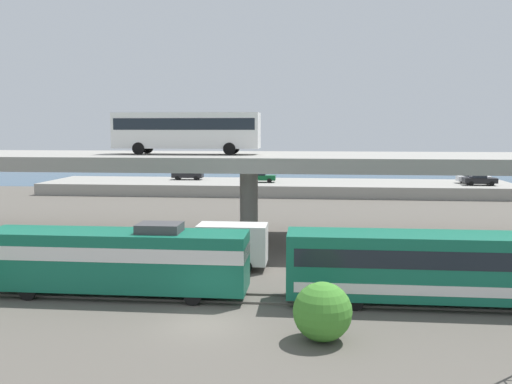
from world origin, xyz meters
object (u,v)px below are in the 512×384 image
transit_bus_on_overpass (186,129)px  parked_car_3 (260,177)px  parked_car_0 (473,178)px  parked_car_2 (188,175)px  service_truck_west (220,245)px  parked_car_1 (479,180)px  train_coach_lead (481,267)px  train_locomotive (104,257)px

transit_bus_on_overpass → parked_car_3: bearing=-94.8°
parked_car_0 → parked_car_2: bearing=178.0°
parked_car_0 → service_truck_west: bearing=-122.8°
transit_bus_on_overpass → parked_car_2: transit_bus_on_overpass is taller
parked_car_1 → parked_car_3: (-30.32, 1.29, -0.00)m
parked_car_2 → parked_car_3: 11.71m
parked_car_0 → parked_car_2: size_ratio=0.98×
train_coach_lead → parked_car_1: (14.01, 48.75, 0.24)m
transit_bus_on_overpass → parked_car_1: (33.25, 33.30, -6.93)m
train_coach_lead → parked_car_1: 50.73m
parked_car_1 → transit_bus_on_overpass: bearing=-135.0°
train_locomotive → transit_bus_on_overpass: 17.08m
parked_car_1 → parked_car_3: same height
train_locomotive → parked_car_0: bearing=-123.8°
train_coach_lead → parked_car_2: bearing=-62.4°
parked_car_3 → train_coach_lead: bearing=-71.9°
train_coach_lead → service_truck_west: train_coach_lead is taller
train_coach_lead → parked_car_3: 52.63m
train_locomotive → parked_car_3: (4.26, 50.04, 0.21)m
train_locomotive → parked_car_1: (34.58, 48.75, 0.21)m
transit_bus_on_overpass → parked_car_1: transit_bus_on_overpass is taller
train_locomotive → parked_car_3: train_locomotive is taller
train_locomotive → train_coach_lead: size_ratio=0.77×
transit_bus_on_overpass → parked_car_2: size_ratio=2.58×
parked_car_0 → parked_car_2: same height
train_coach_lead → parked_car_3: train_coach_lead is taller
parked_car_2 → parked_car_0: bearing=178.0°
train_locomotive → parked_car_1: train_locomotive is taller
parked_car_0 → train_locomotive: bearing=-123.8°
transit_bus_on_overpass → parked_car_2: (-8.41, 37.54, -6.93)m
parked_car_3 → transit_bus_on_overpass: bearing=-94.8°
service_truck_west → parked_car_0: parked_car_0 is taller
parked_car_1 → parked_car_2: same height
parked_car_1 → parked_car_2: size_ratio=0.94×
train_locomotive → service_truck_west: bearing=-130.3°
train_coach_lead → parked_car_0: bearing=-105.2°
train_locomotive → parked_car_0: 62.06m
train_coach_lead → parked_car_0: size_ratio=4.51×
parked_car_0 → parked_car_3: same height
parked_car_1 → parked_car_3: size_ratio=1.01×
parked_car_2 → train_locomotive: bearing=97.6°
service_truck_west → parked_car_2: size_ratio=1.46×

